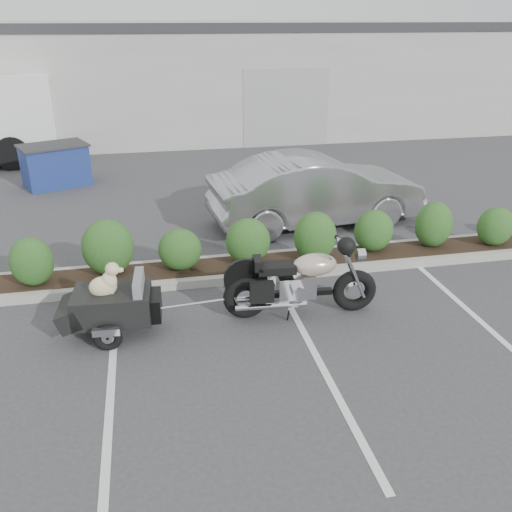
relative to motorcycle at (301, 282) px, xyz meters
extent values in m
plane|color=#38383A|center=(-1.29, -0.53, -0.55)|extent=(90.00, 90.00, 0.00)
cube|color=#9E9E93|center=(-0.29, 1.67, -0.47)|extent=(12.00, 1.00, 0.15)
cube|color=#9EA099|center=(-1.29, 16.47, 1.45)|extent=(26.00, 10.00, 4.00)
torus|color=black|center=(-0.83, 0.08, -0.21)|extent=(0.70, 0.22, 0.69)
torus|color=black|center=(0.85, -0.04, -0.21)|extent=(0.70, 0.22, 0.69)
cylinder|color=silver|center=(-0.83, 0.08, -0.21)|extent=(0.29, 0.14, 0.29)
cylinder|color=silver|center=(0.85, -0.04, -0.21)|extent=(0.25, 0.12, 0.25)
cylinder|color=silver|center=(0.77, -0.13, 0.17)|extent=(0.44, 0.08, 0.91)
cylinder|color=silver|center=(0.79, 0.07, 0.17)|extent=(0.44, 0.08, 0.91)
cylinder|color=silver|center=(0.62, -0.02, 0.56)|extent=(0.09, 0.72, 0.03)
cylinder|color=silver|center=(0.90, -0.04, 0.40)|extent=(0.14, 0.19, 0.18)
sphere|color=black|center=(0.55, -0.32, 0.68)|extent=(0.28, 0.28, 0.27)
cube|color=silver|center=(-0.07, 0.03, -0.05)|extent=(0.59, 0.39, 0.35)
cube|color=black|center=(0.03, 0.02, -0.19)|extent=(0.93, 0.17, 0.08)
ellipsoid|color=#C1B19B|center=(0.21, 0.01, 0.27)|extent=(0.70, 0.43, 0.34)
cube|color=black|center=(-0.37, 0.05, 0.25)|extent=(0.58, 0.35, 0.12)
cube|color=black|center=(-0.65, 0.07, 0.35)|extent=(0.14, 0.31, 0.16)
cylinder|color=silver|center=(-0.49, -0.13, -0.28)|extent=(1.08, 0.17, 0.09)
cylinder|color=silver|center=(-0.46, 0.24, -0.28)|extent=(1.08, 0.17, 0.09)
cube|color=black|center=(-0.65, -0.22, 0.02)|extent=(0.36, 0.17, 0.31)
cube|color=black|center=(-2.77, 0.02, -0.08)|extent=(1.12, 0.81, 0.43)
cube|color=slate|center=(-2.38, 0.00, 0.19)|extent=(0.17, 0.64, 0.31)
cube|color=slate|center=(-2.72, 0.02, 0.02)|extent=(0.76, 0.68, 0.04)
cube|color=black|center=(-3.33, 0.06, -0.16)|extent=(0.44, 0.76, 0.37)
cube|color=black|center=(-2.20, -0.02, -0.14)|extent=(0.24, 0.52, 0.35)
torus|color=black|center=(-2.85, -0.40, -0.36)|extent=(0.41, 0.14, 0.40)
torus|color=black|center=(-2.79, 0.46, -0.36)|extent=(0.41, 0.14, 0.40)
cube|color=silver|center=(-2.85, -0.45, -0.24)|extent=(0.37, 0.11, 0.10)
cube|color=silver|center=(-2.78, 0.51, -0.24)|extent=(0.37, 0.11, 0.10)
cylinder|color=black|center=(-2.82, 0.03, -0.36)|extent=(0.11, 0.92, 0.04)
cylinder|color=silver|center=(-1.95, -0.03, -0.21)|extent=(0.62, 0.08, 0.04)
ellipsoid|color=beige|center=(-2.87, 0.02, 0.21)|extent=(0.40, 0.29, 0.31)
ellipsoid|color=beige|center=(-2.78, 0.02, 0.29)|extent=(0.24, 0.22, 0.28)
sphere|color=beige|center=(-2.72, 0.01, 0.47)|extent=(0.21, 0.21, 0.19)
ellipsoid|color=beige|center=(-2.62, 0.01, 0.45)|extent=(0.15, 0.09, 0.07)
sphere|color=black|center=(-2.56, 0.00, 0.45)|extent=(0.04, 0.04, 0.04)
ellipsoid|color=beige|center=(-2.76, -0.04, 0.49)|extent=(0.05, 0.04, 0.11)
ellipsoid|color=beige|center=(-2.75, 0.07, 0.49)|extent=(0.05, 0.04, 0.11)
cylinder|color=beige|center=(-2.75, -0.05, 0.09)|extent=(0.05, 0.05, 0.12)
cylinder|color=beige|center=(-2.74, 0.08, 0.09)|extent=(0.05, 0.05, 0.12)
imported|color=#A0A0A7|center=(1.42, 3.78, 0.22)|extent=(4.77, 2.11, 1.52)
cube|color=navy|center=(-4.54, 8.01, -0.01)|extent=(1.88, 1.59, 1.06)
cube|color=#2D2D30|center=(-4.54, 8.01, 0.53)|extent=(1.99, 1.71, 0.05)
cube|color=white|center=(-5.92, 11.20, 0.82)|extent=(2.43, 2.72, 2.40)
cube|color=black|center=(-5.92, 11.20, 0.49)|extent=(0.30, 2.07, 1.09)
cylinder|color=black|center=(-6.02, 9.98, -0.05)|extent=(1.01, 0.40, 0.98)
cylinder|color=black|center=(-6.26, 12.37, -0.05)|extent=(1.01, 0.40, 0.98)
camera|label=1|loc=(-2.12, -6.99, 3.68)|focal=38.00mm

